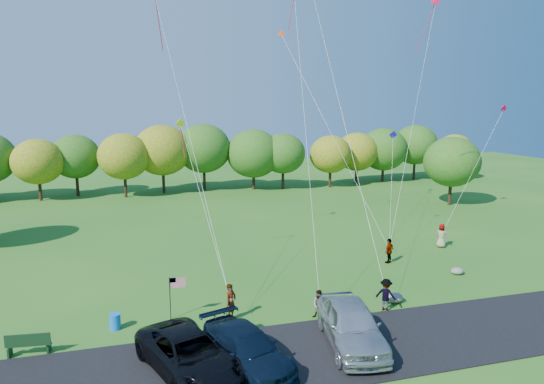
{
  "coord_description": "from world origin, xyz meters",
  "views": [
    {
      "loc": [
        -8.85,
        -22.71,
        10.97
      ],
      "look_at": [
        -0.73,
        6.0,
        5.49
      ],
      "focal_mm": 32.0,
      "sensor_mm": 36.0,
      "label": 1
    }
  ],
  "objects": [
    {
      "name": "trash_barrel",
      "position": [
        -10.22,
        0.81,
        0.4
      ],
      "size": [
        0.53,
        0.53,
        0.79
      ],
      "primitive_type": "cylinder",
      "color": "blue",
      "rests_on": "ground"
    },
    {
      "name": "park_bench",
      "position": [
        -13.8,
        -0.81,
        0.56
      ],
      "size": [
        1.9,
        0.57,
        1.05
      ],
      "rotation": [
        0.0,
        0.0,
        -0.11
      ],
      "color": "black",
      "rests_on": "ground"
    },
    {
      "name": "flyer_d",
      "position": [
        7.78,
        6.18,
        0.88
      ],
      "size": [
        1.1,
        0.91,
        1.76
      ],
      "primitive_type": "imported",
      "rotation": [
        0.0,
        0.0,
        3.7
      ],
      "color": "#4C4C59",
      "rests_on": "ground"
    },
    {
      "name": "flag_assembly",
      "position": [
        -7.28,
        1.21,
        1.67
      ],
      "size": [
        0.84,
        0.54,
        2.25
      ],
      "color": "black",
      "rests_on": "ground"
    },
    {
      "name": "flyer_c",
      "position": [
        3.69,
        -0.8,
        0.88
      ],
      "size": [
        1.28,
        1.25,
        1.76
      ],
      "primitive_type": "imported",
      "rotation": [
        0.0,
        0.0,
        2.4
      ],
      "color": "#4C4C59",
      "rests_on": "ground"
    },
    {
      "name": "flyer_a",
      "position": [
        -4.54,
        0.27,
        0.97
      ],
      "size": [
        0.84,
        0.82,
        1.94
      ],
      "primitive_type": "imported",
      "rotation": [
        0.0,
        0.0,
        0.72
      ],
      "color": "#4C4C59",
      "rests_on": "ground"
    },
    {
      "name": "boulder_far",
      "position": [
        10.93,
        2.92,
        0.22
      ],
      "size": [
        0.85,
        0.71,
        0.44
      ],
      "primitive_type": "ellipsoid",
      "color": "gray",
      "rests_on": "ground"
    },
    {
      "name": "ground",
      "position": [
        0.0,
        0.0,
        0.0
      ],
      "size": [
        140.0,
        140.0,
        0.0
      ],
      "primitive_type": "plane",
      "color": "#235C1A",
      "rests_on": "ground"
    },
    {
      "name": "boulder_near",
      "position": [
        4.65,
        0.01,
        0.27
      ],
      "size": [
        1.09,
        0.85,
        0.54
      ],
      "primitive_type": "ellipsoid",
      "color": "gray",
      "rests_on": "ground"
    },
    {
      "name": "asphalt_lane",
      "position": [
        0.0,
        -4.0,
        0.03
      ],
      "size": [
        44.0,
        6.0,
        0.06
      ],
      "primitive_type": "cube",
      "color": "black",
      "rests_on": "ground"
    },
    {
      "name": "flyer_e",
      "position": [
        13.52,
        8.42,
        0.92
      ],
      "size": [
        1.06,
        1.04,
        1.84
      ],
      "primitive_type": "imported",
      "rotation": [
        0.0,
        0.0,
        2.41
      ],
      "color": "#4C4C59",
      "rests_on": "ground"
    },
    {
      "name": "flyer_b",
      "position": [
        -0.12,
        -0.8,
        0.77
      ],
      "size": [
        0.94,
        0.93,
        1.53
      ],
      "primitive_type": "imported",
      "rotation": [
        0.0,
        0.0,
        -0.72
      ],
      "color": "#4C4C59",
      "rests_on": "ground"
    },
    {
      "name": "minivan_dark",
      "position": [
        -7.15,
        -4.18,
        0.88
      ],
      "size": [
        4.59,
        6.45,
        1.63
      ],
      "primitive_type": "imported",
      "rotation": [
        0.0,
        0.0,
        0.36
      ],
      "color": "black",
      "rests_on": "asphalt_lane"
    },
    {
      "name": "minivan_navy",
      "position": [
        -4.76,
        -4.37,
        0.85
      ],
      "size": [
        3.76,
        5.86,
        1.58
      ],
      "primitive_type": "imported",
      "rotation": [
        0.0,
        0.0,
        0.31
      ],
      "color": "black",
      "rests_on": "asphalt_lane"
    },
    {
      "name": "treeline",
      "position": [
        -0.07,
        36.04,
        4.79
      ],
      "size": [
        77.28,
        27.76,
        8.61
      ],
      "color": "#322012",
      "rests_on": "ground"
    },
    {
      "name": "minivan_silver",
      "position": [
        0.24,
        -3.87,
        1.05
      ],
      "size": [
        3.26,
        6.14,
        1.99
      ],
      "primitive_type": "imported",
      "rotation": [
        0.0,
        0.0,
        -0.16
      ],
      "color": "#ACAFB7",
      "rests_on": "asphalt_lane"
    }
  ]
}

